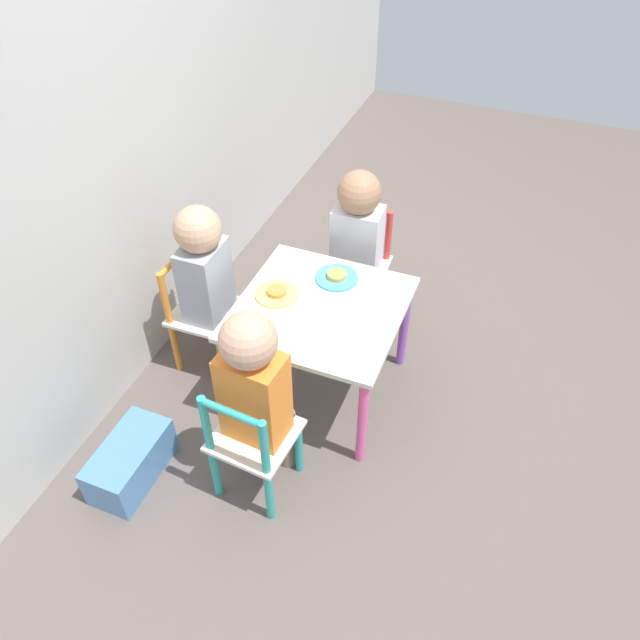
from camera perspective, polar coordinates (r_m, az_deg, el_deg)
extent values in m
plane|color=#5B514C|center=(2.60, 0.00, -6.22)|extent=(6.00, 6.00, 0.00)
cube|color=beige|center=(2.22, -20.46, 23.06)|extent=(6.00, 0.06, 2.60)
cube|color=silver|center=(2.28, 0.00, 1.06)|extent=(0.60, 0.60, 0.02)
cylinder|color=#E5599E|center=(2.22, 3.89, -9.25)|extent=(0.04, 0.04, 0.43)
cylinder|color=#8E51BC|center=(2.57, 7.71, -0.51)|extent=(0.04, 0.04, 0.43)
cylinder|color=#387AD1|center=(2.36, -8.42, -5.43)|extent=(0.04, 0.04, 0.43)
cylinder|color=yellow|center=(2.70, -3.16, 2.34)|extent=(0.04, 0.04, 0.43)
cube|color=silver|center=(2.57, -10.33, 0.70)|extent=(0.27, 0.27, 0.02)
cylinder|color=orange|center=(2.56, -8.99, -3.62)|extent=(0.03, 0.03, 0.26)
cylinder|color=orange|center=(2.69, -6.94, -0.58)|extent=(0.03, 0.03, 0.26)
cylinder|color=orange|center=(2.65, -13.06, -2.41)|extent=(0.03, 0.03, 0.26)
cylinder|color=orange|center=(2.77, -10.88, 0.48)|extent=(0.03, 0.03, 0.26)
cylinder|color=orange|center=(2.48, -13.97, 1.80)|extent=(0.03, 0.03, 0.26)
cylinder|color=orange|center=(2.61, -11.60, 4.66)|extent=(0.03, 0.03, 0.26)
cylinder|color=orange|center=(2.47, -13.16, 5.34)|extent=(0.21, 0.03, 0.02)
cube|color=silver|center=(2.76, 3.39, 4.76)|extent=(0.27, 0.27, 0.02)
cylinder|color=#DB3D38|center=(2.79, 0.56, 1.73)|extent=(0.03, 0.03, 0.26)
cylinder|color=#DB3D38|center=(2.75, 4.75, 0.77)|extent=(0.03, 0.03, 0.26)
cylinder|color=#DB3D38|center=(2.94, 1.90, 4.28)|extent=(0.03, 0.03, 0.26)
cylinder|color=#DB3D38|center=(2.90, 5.89, 3.40)|extent=(0.03, 0.03, 0.26)
cylinder|color=#DB3D38|center=(2.79, 2.02, 8.42)|extent=(0.03, 0.03, 0.26)
cylinder|color=#DB3D38|center=(2.75, 6.27, 7.55)|extent=(0.03, 0.03, 0.26)
cylinder|color=#DB3D38|center=(2.71, 4.25, 10.01)|extent=(0.03, 0.21, 0.02)
cube|color=silver|center=(2.12, -5.96, -10.44)|extent=(0.28, 0.28, 0.02)
cylinder|color=teal|center=(2.25, -1.95, -11.60)|extent=(0.03, 0.03, 0.26)
cylinder|color=teal|center=(2.32, -6.66, -9.66)|extent=(0.03, 0.03, 0.26)
cylinder|color=teal|center=(2.15, -4.66, -15.68)|extent=(0.03, 0.03, 0.26)
cylinder|color=teal|center=(2.22, -9.55, -13.47)|extent=(0.03, 0.03, 0.26)
cylinder|color=teal|center=(1.94, -5.09, -11.68)|extent=(0.03, 0.03, 0.26)
cylinder|color=teal|center=(2.02, -10.38, -9.39)|extent=(0.03, 0.03, 0.26)
cylinder|color=teal|center=(1.89, -8.12, -8.41)|extent=(0.04, 0.21, 0.02)
cylinder|color=#38383D|center=(2.58, -8.17, -2.75)|extent=(0.07, 0.07, 0.27)
cylinder|color=#38383D|center=(2.64, -7.20, -1.31)|extent=(0.07, 0.07, 0.27)
cube|color=#999EA8|center=(2.45, -10.41, 3.55)|extent=(0.20, 0.14, 0.33)
sphere|color=tan|center=(2.31, -11.14, 8.13)|extent=(0.18, 0.18, 0.18)
cylinder|color=#7A6B5B|center=(2.76, 1.57, 1.42)|extent=(0.07, 0.07, 0.27)
cylinder|color=#7A6B5B|center=(2.74, 3.56, 0.96)|extent=(0.07, 0.07, 0.27)
cube|color=silver|center=(2.65, 3.41, 7.28)|extent=(0.15, 0.21, 0.31)
sphere|color=#A37556|center=(2.52, 3.62, 11.56)|extent=(0.18, 0.18, 0.18)
cylinder|color=#7A6B5B|center=(2.27, -3.06, -10.71)|extent=(0.07, 0.07, 0.27)
cylinder|color=#7A6B5B|center=(2.30, -5.28, -9.80)|extent=(0.07, 0.07, 0.27)
cube|color=orange|center=(1.99, -6.03, -6.95)|extent=(0.16, 0.21, 0.34)
sphere|color=tan|center=(1.81, -6.59, -1.89)|extent=(0.18, 0.18, 0.18)
cylinder|color=#EADB66|center=(2.33, -3.96, 2.38)|extent=(0.16, 0.16, 0.01)
cylinder|color=#D6843D|center=(2.32, -3.98, 2.64)|extent=(0.07, 0.07, 0.02)
cylinder|color=#4C9EE0|center=(2.40, 1.53, 3.88)|extent=(0.17, 0.17, 0.01)
cylinder|color=gold|center=(2.39, 1.54, 4.14)|extent=(0.07, 0.07, 0.02)
cube|color=#4C7FB7|center=(2.37, -16.94, -12.25)|extent=(0.33, 0.17, 0.17)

